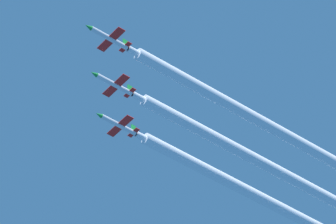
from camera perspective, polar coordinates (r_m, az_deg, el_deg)
jet_lead at (r=249.99m, az=-2.72°, el=3.38°), size 7.34×10.69×2.57m
jet_second_echelon at (r=257.39m, az=-2.49°, el=1.28°), size 7.34×10.69×2.57m
jet_third_echelon at (r=264.75m, az=-2.30°, el=-0.55°), size 7.34×10.69×2.57m
smoke_trail_lead at (r=265.84m, az=3.57°, el=-0.08°), size 2.58×62.11×2.58m
smoke_trail_second_echelon at (r=277.45m, az=4.70°, el=-2.54°), size 2.58×76.07×2.58m
smoke_trail_third_echelon at (r=281.16m, az=3.47°, el=-3.52°), size 2.58×60.04×2.58m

